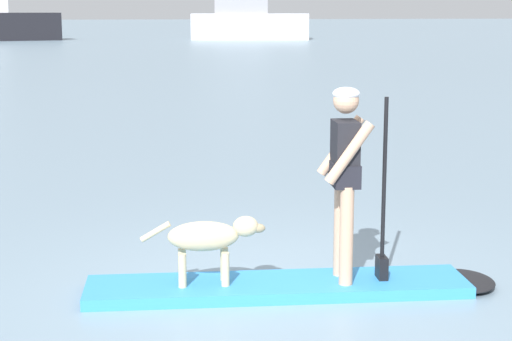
{
  "coord_description": "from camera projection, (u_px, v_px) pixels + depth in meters",
  "views": [
    {
      "loc": [
        -1.52,
        -6.9,
        2.44
      ],
      "look_at": [
        0.0,
        1.0,
        0.9
      ],
      "focal_mm": 59.17,
      "sensor_mm": 36.0,
      "label": 1
    }
  ],
  "objects": [
    {
      "name": "moored_boat_far_port",
      "position": [
        248.0,
        19.0,
        68.83
      ],
      "size": [
        9.92,
        5.06,
        10.22
      ],
      "color": "silver",
      "rests_on": "ground_plane"
    },
    {
      "name": "paddleboard",
      "position": [
        303.0,
        286.0,
        7.4
      ],
      "size": [
        3.67,
        1.0,
        0.1
      ],
      "color": "#338CD8",
      "rests_on": "ground_plane"
    },
    {
      "name": "person_paddler",
      "position": [
        346.0,
        169.0,
        7.24
      ],
      "size": [
        0.63,
        0.51,
        1.69
      ],
      "color": "tan",
      "rests_on": "paddleboard"
    },
    {
      "name": "ground_plane",
      "position": [
        278.0,
        292.0,
        7.39
      ],
      "size": [
        400.0,
        400.0,
        0.0
      ],
      "primitive_type": "plane",
      "color": "gray"
    },
    {
      "name": "dog",
      "position": [
        209.0,
        238.0,
        7.24
      ],
      "size": [
        1.08,
        0.28,
        0.59
      ],
      "color": "#CCB78C",
      "rests_on": "paddleboard"
    }
  ]
}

